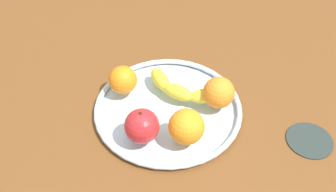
{
  "coord_description": "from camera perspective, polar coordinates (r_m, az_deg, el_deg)",
  "views": [
    {
      "loc": [
        39.61,
        -42.57,
        63.42
      ],
      "look_at": [
        0.0,
        0.0,
        4.8
      ],
      "focal_mm": 40.85,
      "sensor_mm": 36.0,
      "label": 1
    }
  ],
  "objects": [
    {
      "name": "fruit_bowl",
      "position": [
        0.85,
        0.0,
        -1.84
      ],
      "size": [
        32.94,
        32.94,
        1.8
      ],
      "color": "silver",
      "rests_on": "ground_plane"
    },
    {
      "name": "ground_plane",
      "position": [
        0.88,
        0.0,
        -3.14
      ],
      "size": [
        157.51,
        157.51,
        4.0
      ],
      "primitive_type": "cube",
      "color": "brown"
    },
    {
      "name": "orange_front_right",
      "position": [
        0.83,
        7.58,
        0.51
      ],
      "size": [
        6.95,
        6.95,
        6.95
      ],
      "primitive_type": "sphere",
      "color": "orange",
      "rests_on": "fruit_bowl"
    },
    {
      "name": "apple",
      "position": [
        0.76,
        -3.92,
        -4.5
      ],
      "size": [
        7.17,
        7.17,
        7.97
      ],
      "color": "red",
      "rests_on": "fruit_bowl"
    },
    {
      "name": "ambient_coaster",
      "position": [
        0.86,
        20.39,
        -6.16
      ],
      "size": [
        9.71,
        9.71,
        0.6
      ],
      "primitive_type": "cylinder",
      "color": "#272F2D",
      "rests_on": "ground_plane"
    },
    {
      "name": "orange_front_left",
      "position": [
        0.87,
        -6.74,
        2.4
      ],
      "size": [
        6.47,
        6.47,
        6.47
      ],
      "primitive_type": "sphere",
      "color": "orange",
      "rests_on": "fruit_bowl"
    },
    {
      "name": "orange_center",
      "position": [
        0.76,
        2.77,
        -4.58
      ],
      "size": [
        7.33,
        7.33,
        7.33
      ],
      "primitive_type": "sphere",
      "color": "orange",
      "rests_on": "fruit_bowl"
    },
    {
      "name": "banana",
      "position": [
        0.86,
        2.24,
        1.01
      ],
      "size": [
        18.83,
        10.03,
        3.37
      ],
      "rotation": [
        0.0,
        0.0,
        0.26
      ],
      "color": "yellow",
      "rests_on": "fruit_bowl"
    }
  ]
}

